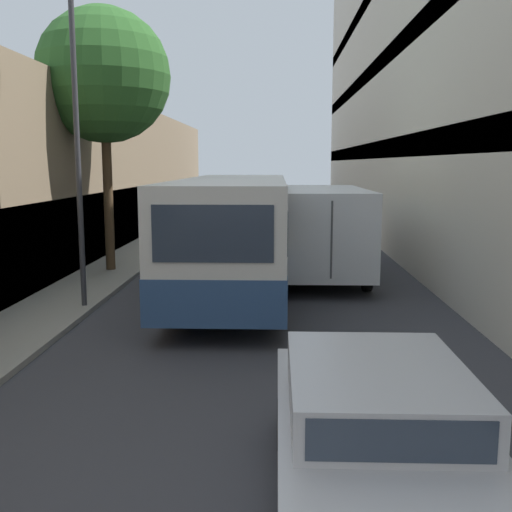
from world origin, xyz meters
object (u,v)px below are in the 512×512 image
Objects in this scene: car_hatchback at (377,438)px; bus at (234,232)px; street_tree_left at (104,76)px; street_lamp at (74,72)px; box_truck at (320,225)px.

bus is at bearing 101.68° from car_hatchback.
street_tree_left is (-3.97, 2.46, 4.26)m from bus.
car_hatchback is at bearing -55.47° from street_lamp.
box_truck is 8.44m from street_lamp.
car_hatchback is at bearing -91.52° from box_truck.
car_hatchback is 0.39× the size of bus.
street_tree_left reaches higher than car_hatchback.
street_tree_left is at bearing 98.39° from street_lamp.
street_lamp is at bearing -81.61° from street_tree_left.
box_truck is at bearing 48.81° from bus.
box_truck is 7.73m from street_tree_left.
car_hatchback is 10.45m from street_lamp.
street_tree_left reaches higher than street_lamp.
car_hatchback is 12.76m from box_truck.
box_truck is at bearing 88.48° from car_hatchback.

